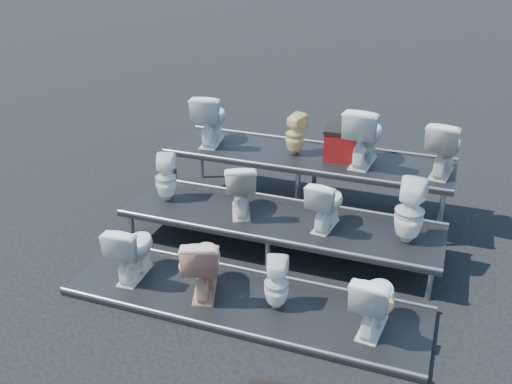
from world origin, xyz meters
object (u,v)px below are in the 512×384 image
(toilet_1, at_px, (203,263))
(toilet_9, at_px, (295,134))
(toilet_6, at_px, (326,203))
(toilet_3, at_px, (374,300))
(toilet_4, at_px, (166,178))
(toilet_8, at_px, (211,118))
(toilet_5, at_px, (240,187))
(red_crate, at_px, (346,145))
(toilet_0, at_px, (132,249))
(toilet_11, at_px, (444,147))
(toilet_7, at_px, (410,212))
(toilet_2, at_px, (276,284))
(toilet_10, at_px, (364,135))

(toilet_1, distance_m, toilet_9, 2.72)
(toilet_1, relative_size, toilet_6, 1.16)
(toilet_3, distance_m, toilet_4, 3.41)
(toilet_4, xyz_separation_m, toilet_8, (0.11, 1.30, 0.47))
(toilet_5, relative_size, toilet_6, 1.10)
(toilet_5, distance_m, red_crate, 1.78)
(toilet_0, bearing_deg, toilet_5, -128.28)
(toilet_3, xyz_separation_m, toilet_6, (-0.86, 1.30, 0.37))
(toilet_11, distance_m, red_crate, 1.36)
(toilet_6, bearing_deg, toilet_7, -172.74)
(toilet_1, bearing_deg, toilet_2, 161.33)
(toilet_4, relative_size, toilet_11, 0.85)
(toilet_7, bearing_deg, toilet_6, 3.35)
(toilet_6, relative_size, toilet_9, 1.08)
(toilet_4, distance_m, toilet_5, 1.11)
(red_crate, bearing_deg, toilet_10, -20.69)
(toilet_8, bearing_deg, toilet_5, 118.49)
(toilet_0, relative_size, toilet_7, 0.93)
(toilet_8, bearing_deg, toilet_10, 170.94)
(toilet_3, height_order, toilet_4, toilet_4)
(toilet_6, bearing_deg, toilet_1, 56.68)
(toilet_3, relative_size, toilet_8, 0.91)
(toilet_9, height_order, red_crate, toilet_9)
(toilet_2, relative_size, toilet_8, 0.77)
(toilet_4, bearing_deg, toilet_8, -114.10)
(red_crate, bearing_deg, toilet_4, -151.08)
(toilet_0, distance_m, toilet_8, 2.73)
(toilet_0, distance_m, toilet_9, 2.98)
(toilet_10, distance_m, red_crate, 0.36)
(toilet_11, bearing_deg, toilet_0, 45.94)
(toilet_8, distance_m, toilet_9, 1.36)
(toilet_10, height_order, toilet_11, toilet_10)
(toilet_5, height_order, red_crate, red_crate)
(toilet_1, relative_size, toilet_10, 0.91)
(toilet_1, distance_m, toilet_11, 3.63)
(toilet_5, bearing_deg, toilet_0, 32.29)
(toilet_2, bearing_deg, toilet_7, -147.51)
(toilet_1, relative_size, toilet_4, 1.18)
(toilet_6, bearing_deg, toilet_3, 130.62)
(toilet_1, bearing_deg, toilet_3, 161.33)
(toilet_4, distance_m, toilet_10, 2.84)
(toilet_9, bearing_deg, toilet_6, 143.67)
(red_crate, bearing_deg, toilet_2, -96.53)
(toilet_8, distance_m, red_crate, 2.11)
(toilet_8, bearing_deg, toilet_6, 139.94)
(toilet_7, xyz_separation_m, red_crate, (-1.08, 1.38, 0.21))
(toilet_8, relative_size, red_crate, 1.39)
(toilet_11, bearing_deg, toilet_5, 35.98)
(red_crate, bearing_deg, toilet_9, -176.75)
(toilet_2, distance_m, toilet_3, 1.08)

